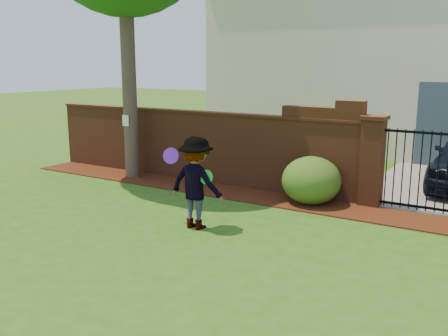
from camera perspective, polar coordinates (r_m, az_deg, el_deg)
The scene contains 11 objects.
ground at distance 8.37m, azimuth -7.58°, elevation -8.48°, with size 80.00×80.00×0.01m, color #2D5916.
mulch_bed at distance 11.48m, azimuth -0.79°, elevation -2.60°, with size 11.10×1.08×0.03m, color #39170A.
brick_wall at distance 12.41m, azimuth -3.31°, elevation 2.78°, with size 8.70×0.31×2.16m.
pillar_left at distance 10.56m, azimuth 16.75°, elevation 0.83°, with size 0.50×0.50×1.88m.
iron_gate at distance 10.37m, azimuth 22.59°, elevation -0.37°, with size 1.78×0.03×1.60m.
house at distance 18.49m, azimuth 19.50°, elevation 12.10°, with size 12.40×6.40×6.30m.
paper_notice at distance 12.71m, azimuth -11.32°, elevation 5.40°, with size 0.20×0.01×0.28m, color white.
shrub_left at distance 10.49m, azimuth 10.06°, elevation -1.42°, with size 1.24×1.24×1.01m, color #275519.
man at distance 8.75m, azimuth -3.37°, elevation -1.78°, with size 1.07×0.62×1.66m, color gray.
frisbee_purple at distance 8.70m, azimuth -6.14°, elevation 1.41°, with size 0.29×0.29×0.03m, color #611FC2.
frisbee_green at distance 8.55m, azimuth -2.08°, elevation -1.04°, with size 0.25×0.25×0.02m, color green.
Camera 1 is at (4.99, -6.05, 2.90)m, focal length 39.56 mm.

